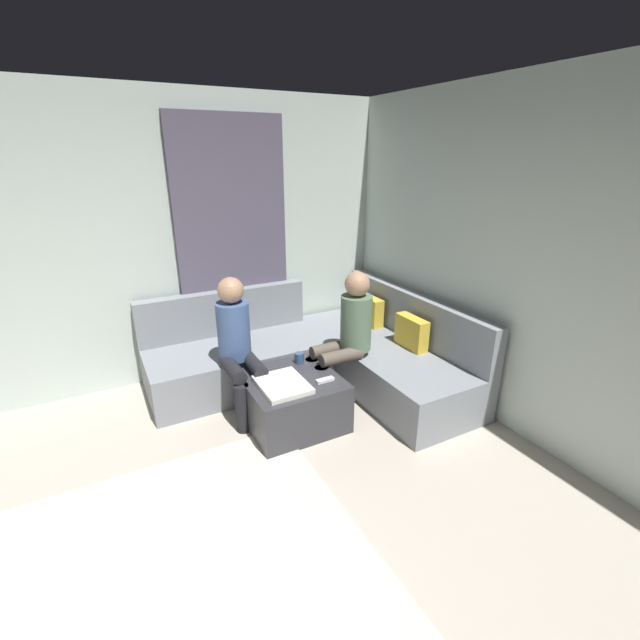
# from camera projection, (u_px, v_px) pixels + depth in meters

# --- Properties ---
(wall_back) EXTENTS (6.00, 0.12, 2.70)m
(wall_back) POSITION_uv_depth(u_px,v_px,m) (632.00, 292.00, 2.68)
(wall_back) COLOR silver
(wall_back) RESTS_ON ground_plane
(wall_left) EXTENTS (0.12, 6.00, 2.70)m
(wall_left) POSITION_uv_depth(u_px,v_px,m) (86.00, 251.00, 3.81)
(wall_left) COLOR silver
(wall_left) RESTS_ON ground_plane
(curtain_panel) EXTENTS (0.06, 1.10, 2.50)m
(curtain_panel) POSITION_uv_depth(u_px,v_px,m) (234.00, 250.00, 4.34)
(curtain_panel) COLOR #595166
(curtain_panel) RESTS_ON ground_plane
(area_rug) EXTENTS (2.60, 2.20, 0.01)m
(area_rug) POSITION_uv_depth(u_px,v_px,m) (178.00, 633.00, 2.08)
(area_rug) COLOR beige
(area_rug) RESTS_ON ground_plane
(sectional_couch) EXTENTS (2.10, 2.55, 0.87)m
(sectional_couch) POSITION_uv_depth(u_px,v_px,m) (321.00, 355.00, 4.31)
(sectional_couch) COLOR gray
(sectional_couch) RESTS_ON ground_plane
(ottoman) EXTENTS (0.76, 0.76, 0.42)m
(ottoman) POSITION_uv_depth(u_px,v_px,m) (292.00, 400.00, 3.66)
(ottoman) COLOR #333338
(ottoman) RESTS_ON ground_plane
(folded_blanket) EXTENTS (0.44, 0.36, 0.04)m
(folded_blanket) POSITION_uv_depth(u_px,v_px,m) (282.00, 385.00, 3.44)
(folded_blanket) COLOR white
(folded_blanket) RESTS_ON ottoman
(coffee_mug) EXTENTS (0.08, 0.08, 0.10)m
(coffee_mug) POSITION_uv_depth(u_px,v_px,m) (299.00, 358.00, 3.82)
(coffee_mug) COLOR #334C72
(coffee_mug) RESTS_ON ottoman
(game_remote) EXTENTS (0.05, 0.15, 0.02)m
(game_remote) POSITION_uv_depth(u_px,v_px,m) (325.00, 380.00, 3.53)
(game_remote) COLOR white
(game_remote) RESTS_ON ottoman
(person_on_couch_back) EXTENTS (0.30, 0.60, 1.20)m
(person_on_couch_back) POSITION_uv_depth(u_px,v_px,m) (347.00, 332.00, 3.88)
(person_on_couch_back) COLOR brown
(person_on_couch_back) RESTS_ON ground_plane
(person_on_couch_side) EXTENTS (0.60, 0.30, 1.20)m
(person_on_couch_side) POSITION_uv_depth(u_px,v_px,m) (238.00, 342.00, 3.67)
(person_on_couch_side) COLOR black
(person_on_couch_side) RESTS_ON ground_plane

